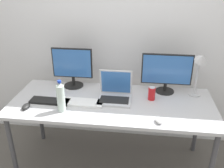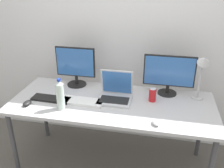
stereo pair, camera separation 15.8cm
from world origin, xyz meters
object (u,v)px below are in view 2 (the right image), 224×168
keyboard_aux (81,101)px  soda_can_near_keyboard (152,95)px  monitor_left (76,65)px  laptop_silver (116,93)px  keyboard_main (51,99)px  mouse_by_keyboard (27,103)px  water_bottle (60,95)px  desk_lamp (202,70)px  work_desk (112,107)px  monitor_center (169,74)px  mouse_by_laptop (156,123)px

keyboard_aux → soda_can_near_keyboard: 0.66m
monitor_left → laptop_silver: monitor_left is taller
keyboard_main → mouse_by_keyboard: (-0.17, -0.14, 0.01)m
soda_can_near_keyboard → monitor_left: bearing=166.5°
monitor_left → water_bottle: 0.50m
mouse_by_keyboard → laptop_silver: bearing=21.8°
keyboard_aux → soda_can_near_keyboard: size_ratio=3.27×
monitor_left → keyboard_main: monitor_left is taller
water_bottle → soda_can_near_keyboard: bearing=21.5°
desk_lamp → soda_can_near_keyboard: bearing=-166.6°
work_desk → monitor_center: 0.63m
water_bottle → soda_can_near_keyboard: 0.83m
work_desk → water_bottle: water_bottle is taller
laptop_silver → desk_lamp: (0.75, 0.13, 0.24)m
laptop_silver → desk_lamp: bearing=9.8°
work_desk → monitor_center: bearing=28.7°
laptop_silver → water_bottle: bearing=-147.8°
monitor_center → work_desk: bearing=-151.3°
keyboard_main → mouse_by_laptop: mouse_by_laptop is taller
keyboard_aux → water_bottle: (-0.13, -0.15, 0.12)m
keyboard_aux → mouse_by_laptop: size_ratio=4.58×
laptop_silver → desk_lamp: 0.80m
soda_can_near_keyboard → desk_lamp: (0.41, 0.10, 0.24)m
work_desk → water_bottle: 0.50m
monitor_center → mouse_by_keyboard: size_ratio=4.58×
laptop_silver → keyboard_main: bearing=-166.9°
mouse_by_laptop → water_bottle: water_bottle is taller
monitor_center → keyboard_aux: size_ratio=1.17×
laptop_silver → keyboard_aux: size_ratio=0.73×
mouse_by_laptop → work_desk: bearing=126.6°
work_desk → monitor_center: (0.50, 0.27, 0.27)m
keyboard_main → keyboard_aux: 0.29m
monitor_center → mouse_by_keyboard: (-1.23, -0.48, -0.19)m
work_desk → soda_can_near_keyboard: (0.36, 0.09, 0.12)m
monitor_left → mouse_by_keyboard: monitor_left is taller
laptop_silver → desk_lamp: desk_lamp is taller
laptop_silver → soda_can_near_keyboard: laptop_silver is taller
work_desk → keyboard_main: keyboard_main is taller
work_desk → laptop_silver: (0.02, 0.06, 0.12)m
keyboard_main → desk_lamp: size_ratio=0.80×
mouse_by_keyboard → soda_can_near_keyboard: size_ratio=0.84×
mouse_by_keyboard → mouse_by_laptop: size_ratio=1.17×
work_desk → soda_can_near_keyboard: size_ratio=14.83×
laptop_silver → water_bottle: water_bottle is taller
mouse_by_keyboard → water_bottle: water_bottle is taller
work_desk → desk_lamp: bearing=13.8°
laptop_silver → keyboard_main: laptop_silver is taller
soda_can_near_keyboard → mouse_by_laptop: bearing=-82.0°
mouse_by_laptop → water_bottle: bearing=156.1°
work_desk → monitor_left: bearing=147.1°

